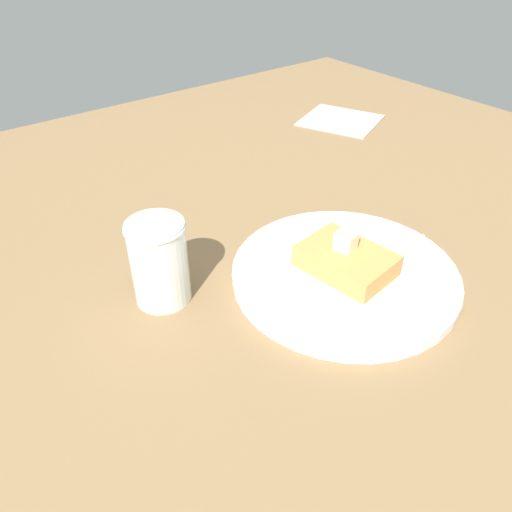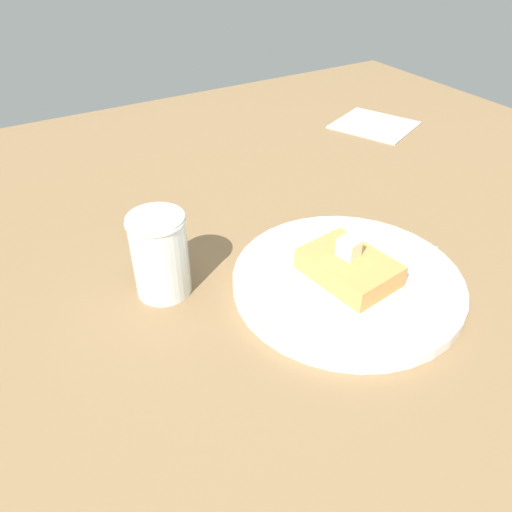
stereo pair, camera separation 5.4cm
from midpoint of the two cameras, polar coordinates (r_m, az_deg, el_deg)
table_surface at (r=66.41cm, az=10.77°, el=0.73°), size 125.76×125.76×2.50cm
plate at (r=58.16cm, az=13.02°, el=-2.86°), size 26.08×26.08×1.42cm
toast_slice_center at (r=57.02cm, az=13.27°, el=-1.38°), size 8.58×11.04×2.58cm
butter_pat_primary at (r=55.92cm, az=13.31°, el=0.81°), size 2.39×2.56×2.18cm
fork at (r=57.84cm, az=20.85°, el=-3.85°), size 14.04×10.18×0.36cm
syrup_jar at (r=54.61cm, az=-8.07°, el=-0.42°), size 6.39×6.39×9.67cm
napkin at (r=102.84cm, az=14.90°, el=14.24°), size 17.56×18.06×0.30cm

